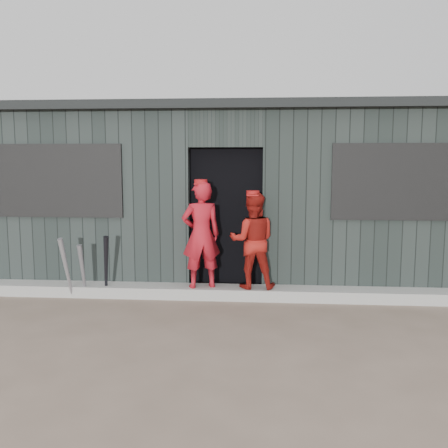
# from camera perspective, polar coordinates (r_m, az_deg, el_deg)

# --- Properties ---
(ground) EXTENTS (80.00, 80.00, 0.00)m
(ground) POSITION_cam_1_polar(r_m,az_deg,el_deg) (5.03, -1.68, -14.09)
(ground) COLOR brown
(ground) RESTS_ON ground
(curb) EXTENTS (8.00, 0.36, 0.15)m
(curb) POSITION_cam_1_polar(r_m,az_deg,el_deg) (6.73, 0.01, -7.81)
(curb) COLOR gray
(curb) RESTS_ON ground
(bat_left) EXTENTS (0.13, 0.30, 0.84)m
(bat_left) POSITION_cam_1_polar(r_m,az_deg,el_deg) (6.86, -17.56, -4.88)
(bat_left) COLOR #96969E
(bat_left) RESTS_ON ground
(bat_mid) EXTENTS (0.09, 0.21, 0.74)m
(bat_mid) POSITION_cam_1_polar(r_m,az_deg,el_deg) (6.89, -15.84, -5.21)
(bat_mid) COLOR gray
(bat_mid) RESTS_ON ground
(bat_right) EXTENTS (0.17, 0.27, 0.85)m
(bat_right) POSITION_cam_1_polar(r_m,az_deg,el_deg) (6.82, -13.33, -4.76)
(bat_right) COLOR black
(bat_right) RESTS_ON ground
(player_red_left) EXTENTS (0.59, 0.48, 1.41)m
(player_red_left) POSITION_cam_1_polar(r_m,az_deg,el_deg) (6.57, -2.63, -1.24)
(player_red_left) COLOR #A91420
(player_red_left) RESTS_ON curb
(player_red_right) EXTENTS (0.63, 0.50, 1.26)m
(player_red_right) POSITION_cam_1_polar(r_m,az_deg,el_deg) (6.56, 3.28, -1.90)
(player_red_right) COLOR maroon
(player_red_right) RESTS_ON curb
(player_grey_back) EXTENTS (0.62, 0.47, 1.16)m
(player_grey_back) POSITION_cam_1_polar(r_m,az_deg,el_deg) (7.21, 5.63, -2.71)
(player_grey_back) COLOR silver
(player_grey_back) RESTS_ON ground
(dugout) EXTENTS (8.30, 3.30, 2.62)m
(dugout) POSITION_cam_1_polar(r_m,az_deg,el_deg) (8.19, 0.95, 3.53)
(dugout) COLOR black
(dugout) RESTS_ON ground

